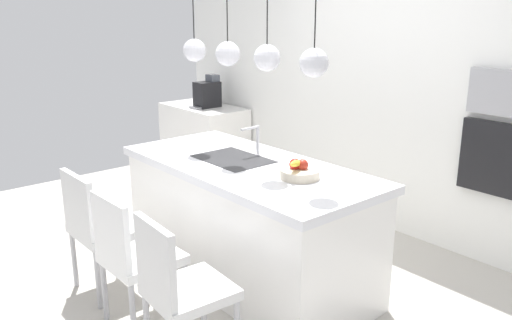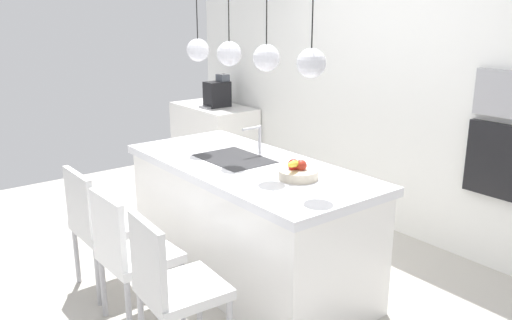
# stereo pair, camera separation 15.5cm
# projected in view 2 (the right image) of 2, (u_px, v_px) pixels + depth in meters

# --- Properties ---
(floor) EXTENTS (6.60, 6.60, 0.00)m
(floor) POSITION_uv_depth(u_px,v_px,m) (248.00, 276.00, 4.04)
(floor) COLOR #BCB7AD
(floor) RESTS_ON ground
(back_wall) EXTENTS (6.00, 0.10, 2.60)m
(back_wall) POSITION_uv_depth(u_px,v_px,m) (397.00, 88.00, 4.66)
(back_wall) COLOR white
(back_wall) RESTS_ON ground
(kitchen_island) EXTENTS (2.04, 0.92, 0.90)m
(kitchen_island) POSITION_uv_depth(u_px,v_px,m) (248.00, 221.00, 3.92)
(kitchen_island) COLOR white
(kitchen_island) RESTS_ON ground
(sink_basin) EXTENTS (0.56, 0.40, 0.02)m
(sink_basin) POSITION_uv_depth(u_px,v_px,m) (234.00, 159.00, 3.92)
(sink_basin) COLOR #2D2D30
(sink_basin) RESTS_ON kitchen_island
(faucet) EXTENTS (0.02, 0.17, 0.22)m
(faucet) POSITION_uv_depth(u_px,v_px,m) (257.00, 136.00, 4.00)
(faucet) COLOR silver
(faucet) RESTS_ON kitchen_island
(fruit_bowl) EXTENTS (0.26, 0.27, 0.15)m
(fruit_bowl) POSITION_uv_depth(u_px,v_px,m) (298.00, 172.00, 3.45)
(fruit_bowl) COLOR beige
(fruit_bowl) RESTS_ON kitchen_island
(side_counter) EXTENTS (1.10, 0.60, 0.84)m
(side_counter) POSITION_uv_depth(u_px,v_px,m) (214.00, 139.00, 6.50)
(side_counter) COLOR white
(side_counter) RESTS_ON ground
(coffee_machine) EXTENTS (0.20, 0.35, 0.38)m
(coffee_machine) POSITION_uv_depth(u_px,v_px,m) (217.00, 93.00, 6.27)
(coffee_machine) COLOR black
(coffee_machine) RESTS_ON side_counter
(microwave) EXTENTS (0.54, 0.08, 0.34)m
(microwave) POSITION_uv_depth(u_px,v_px,m) (512.00, 95.00, 3.78)
(microwave) COLOR #9E9EA3
(microwave) RESTS_ON back_wall
(oven) EXTENTS (0.56, 0.08, 0.56)m
(oven) POSITION_uv_depth(u_px,v_px,m) (503.00, 162.00, 3.92)
(oven) COLOR black
(oven) RESTS_ON back_wall
(chair_near) EXTENTS (0.47, 0.41, 0.91)m
(chair_near) POSITION_uv_depth(u_px,v_px,m) (98.00, 222.00, 3.74)
(chair_near) COLOR silver
(chair_near) RESTS_ON ground
(chair_middle) EXTENTS (0.44, 0.45, 0.90)m
(chair_middle) POSITION_uv_depth(u_px,v_px,m) (130.00, 251.00, 3.34)
(chair_middle) COLOR white
(chair_middle) RESTS_ON ground
(chair_far) EXTENTS (0.45, 0.47, 0.91)m
(chair_far) POSITION_uv_depth(u_px,v_px,m) (172.00, 284.00, 2.92)
(chair_far) COLOR silver
(chair_far) RESTS_ON ground
(pendant_light_left) EXTENTS (0.18, 0.18, 0.78)m
(pendant_light_left) POSITION_uv_depth(u_px,v_px,m) (198.00, 50.00, 4.06)
(pendant_light_left) COLOR silver
(pendant_light_center_left) EXTENTS (0.18, 0.18, 0.78)m
(pendant_light_center_left) POSITION_uv_depth(u_px,v_px,m) (229.00, 53.00, 3.74)
(pendant_light_center_left) COLOR silver
(pendant_light_center_right) EXTENTS (0.18, 0.18, 0.78)m
(pendant_light_center_right) POSITION_uv_depth(u_px,v_px,m) (266.00, 58.00, 3.42)
(pendant_light_center_right) COLOR silver
(pendant_light_right) EXTENTS (0.18, 0.18, 0.78)m
(pendant_light_right) POSITION_uv_depth(u_px,v_px,m) (311.00, 63.00, 3.10)
(pendant_light_right) COLOR silver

